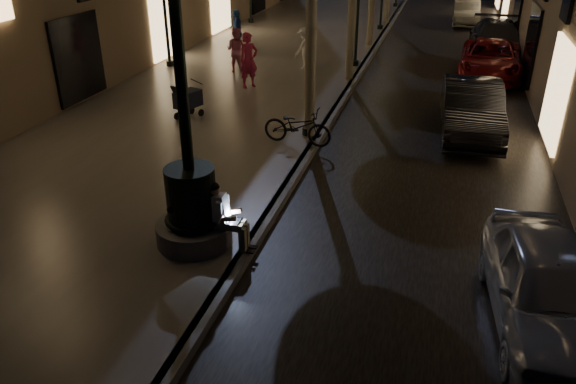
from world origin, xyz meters
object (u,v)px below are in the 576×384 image
(fountain_lamppost, at_px, (191,193))
(car_third, at_px, (491,59))
(car_front, at_px, (547,287))
(car_fifth, at_px, (466,13))
(lamp_curb_a, at_px, (309,21))
(pedestrian_white, at_px, (305,48))
(pedestrian_red, at_px, (249,60))
(pedestrian_blue, at_px, (237,33))
(car_second, at_px, (471,109))
(seated_man_laptop, at_px, (224,214))
(pedestrian_pink, at_px, (236,50))
(car_rear, at_px, (497,40))
(stroller, at_px, (188,99))
(bicycle, at_px, (297,126))

(fountain_lamppost, height_order, car_third, fountain_lamppost)
(car_front, xyz_separation_m, car_fifth, (-0.99, 26.13, -0.03))
(lamp_curb_a, bearing_deg, pedestrian_white, 104.48)
(lamp_curb_a, xyz_separation_m, pedestrian_red, (-3.06, 4.00, -2.10))
(car_front, relative_size, car_third, 0.82)
(car_front, distance_m, car_fifth, 26.15)
(car_front, bearing_deg, pedestrian_blue, 119.55)
(car_second, relative_size, pedestrian_red, 2.40)
(fountain_lamppost, bearing_deg, car_second, 57.33)
(lamp_curb_a, height_order, pedestrian_red, lamp_curb_a)
(seated_man_laptop, xyz_separation_m, pedestrian_pink, (-4.10, 11.84, 0.15))
(lamp_curb_a, xyz_separation_m, car_rear, (5.50, 11.92, -2.49))
(pedestrian_white, bearing_deg, car_front, 59.18)
(lamp_curb_a, bearing_deg, stroller, 173.79)
(lamp_curb_a, xyz_separation_m, car_front, (5.29, -6.50, -2.56))
(car_second, relative_size, car_third, 0.93)
(pedestrian_blue, bearing_deg, seated_man_laptop, 3.91)
(seated_man_laptop, height_order, stroller, seated_man_laptop)
(lamp_curb_a, distance_m, car_third, 10.23)
(stroller, relative_size, pedestrian_blue, 0.61)
(car_front, bearing_deg, seated_man_laptop, 169.43)
(fountain_lamppost, relative_size, seated_man_laptop, 4.06)
(car_rear, bearing_deg, pedestrian_red, -138.85)
(car_second, xyz_separation_m, car_fifth, (0.00, 17.83, -0.09))
(fountain_lamppost, height_order, bicycle, fountain_lamppost)
(fountain_lamppost, xyz_separation_m, stroller, (-3.03, 6.41, -0.44))
(stroller, bearing_deg, pedestrian_white, 92.62)
(car_fifth, relative_size, pedestrian_blue, 2.09)
(stroller, height_order, pedestrian_pink, pedestrian_pink)
(stroller, distance_m, car_rear, 14.76)
(car_rear, xyz_separation_m, pedestrian_pink, (-9.69, -6.09, 0.29))
(car_second, bearing_deg, fountain_lamppost, -125.20)
(stroller, relative_size, car_third, 0.24)
(seated_man_laptop, bearing_deg, stroller, 119.64)
(car_front, distance_m, car_rear, 18.42)
(car_fifth, bearing_deg, stroller, -113.55)
(pedestrian_white, bearing_deg, pedestrian_blue, -82.47)
(car_rear, relative_size, pedestrian_pink, 3.09)
(car_fifth, height_order, pedestrian_pink, pedestrian_pink)
(car_third, bearing_deg, seated_man_laptop, -106.69)
(pedestrian_pink, bearing_deg, fountain_lamppost, 114.07)
(car_second, bearing_deg, lamp_curb_a, -159.84)
(car_front, bearing_deg, car_fifth, 86.91)
(fountain_lamppost, relative_size, stroller, 4.52)
(car_third, height_order, pedestrian_blue, pedestrian_blue)
(car_front, distance_m, bicycle, 7.90)
(car_rear, distance_m, pedestrian_white, 8.81)
(fountain_lamppost, height_order, seated_man_laptop, fountain_lamppost)
(stroller, xyz_separation_m, car_rear, (9.23, 11.51, -0.03))
(car_second, height_order, pedestrian_white, pedestrian_white)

